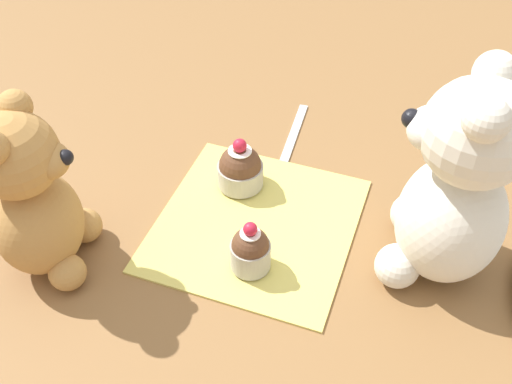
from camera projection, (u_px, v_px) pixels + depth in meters
name	position (u px, v px, depth m)	size (l,w,h in m)	color
ground_plane	(256.00, 225.00, 0.73)	(4.00, 4.00, 0.00)	olive
knitted_placemat	(256.00, 223.00, 0.73)	(0.24, 0.23, 0.01)	#E0D166
teddy_bear_cream	(456.00, 188.00, 0.60)	(0.13, 0.13, 0.25)	silver
teddy_bear_tan	(33.00, 199.00, 0.62)	(0.13, 0.12, 0.21)	#B78447
cupcake_near_cream_bear	(250.00, 250.00, 0.66)	(0.05, 0.05, 0.07)	#B2ADA3
cupcake_near_tan_bear	(240.00, 169.00, 0.75)	(0.06, 0.06, 0.07)	#B2ADA3
teaspoon	(294.00, 132.00, 0.85)	(0.14, 0.01, 0.01)	silver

